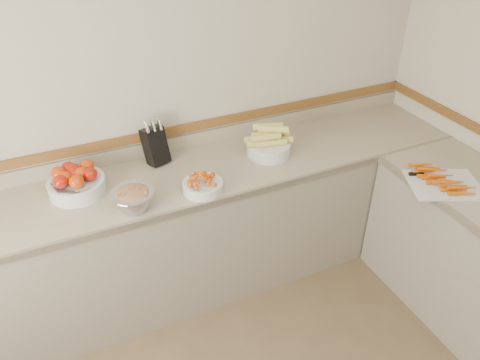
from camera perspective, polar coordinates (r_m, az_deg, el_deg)
name	(u,v)px	position (r m, az deg, el deg)	size (l,w,h in m)	color
back_wall	(143,99)	(2.95, -11.69, 9.67)	(4.00, 4.00, 0.00)	#B3AA93
counter_back	(171,236)	(3.13, -8.40, -6.78)	(4.00, 0.65, 1.08)	gray
knife_block	(155,145)	(2.99, -10.31, 4.25)	(0.17, 0.19, 0.31)	black
tomato_bowl	(76,182)	(2.85, -19.38, -0.17)	(0.33, 0.33, 0.16)	silver
cherry_tomato_bowl	(203,185)	(2.72, -4.57, -0.56)	(0.24, 0.24, 0.13)	silver
corn_bowl	(269,144)	(3.06, 3.51, 4.39)	(0.32, 0.29, 0.21)	silver
rhubarb_bowl	(133,198)	(2.62, -12.91, -2.19)	(0.25, 0.25, 0.14)	#B2B2BA
cutting_board	(443,182)	(3.03, 23.48, -0.17)	(0.50, 0.46, 0.06)	silver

